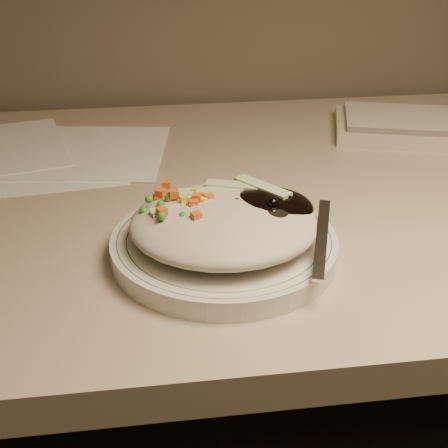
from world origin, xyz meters
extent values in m
cube|color=tan|center=(0.00, 1.38, 0.72)|extent=(1.40, 0.70, 0.04)
cylinder|color=silver|center=(-0.11, 1.21, 0.75)|extent=(0.23, 0.23, 0.02)
torus|color=#144723|center=(-0.11, 1.21, 0.76)|extent=(0.22, 0.22, 0.00)
torus|color=#144723|center=(-0.11, 1.21, 0.76)|extent=(0.20, 0.20, 0.00)
ellipsoid|color=#AEA48D|center=(-0.11, 1.21, 0.78)|extent=(0.19, 0.18, 0.04)
ellipsoid|color=black|center=(-0.07, 1.22, 0.79)|extent=(0.10, 0.09, 0.03)
ellipsoid|color=orange|center=(-0.16, 1.23, 0.78)|extent=(0.08, 0.08, 0.02)
sphere|color=black|center=(-0.10, 1.22, 0.79)|extent=(0.01, 0.01, 0.01)
sphere|color=black|center=(-0.07, 1.23, 0.79)|extent=(0.01, 0.01, 0.01)
sphere|color=black|center=(-0.05, 1.22, 0.80)|extent=(0.01, 0.01, 0.01)
sphere|color=black|center=(-0.05, 1.23, 0.79)|extent=(0.01, 0.01, 0.01)
sphere|color=black|center=(-0.06, 1.21, 0.80)|extent=(0.01, 0.01, 0.01)
sphere|color=black|center=(-0.07, 1.22, 0.79)|extent=(0.01, 0.01, 0.01)
sphere|color=black|center=(-0.06, 1.23, 0.79)|extent=(0.01, 0.01, 0.01)
cube|color=#DA5B18|center=(-0.16, 1.24, 0.80)|extent=(0.01, 0.01, 0.01)
cube|color=#DA5B18|center=(-0.14, 1.21, 0.79)|extent=(0.01, 0.01, 0.01)
cube|color=#DA5B18|center=(-0.17, 1.25, 0.80)|extent=(0.01, 0.01, 0.01)
cube|color=#DA5B18|center=(-0.14, 1.23, 0.80)|extent=(0.01, 0.01, 0.01)
cube|color=#DA5B18|center=(-0.14, 1.22, 0.80)|extent=(0.01, 0.01, 0.01)
cube|color=#DA5B18|center=(-0.18, 1.26, 0.79)|extent=(0.01, 0.01, 0.01)
cube|color=#DA5B18|center=(-0.16, 1.24, 0.80)|extent=(0.01, 0.01, 0.01)
cube|color=#DA5B18|center=(-0.14, 1.22, 0.80)|extent=(0.01, 0.01, 0.01)
cube|color=#DA5B18|center=(-0.13, 1.23, 0.80)|extent=(0.01, 0.01, 0.01)
cube|color=#DA5B18|center=(-0.17, 1.26, 0.80)|extent=(0.01, 0.01, 0.01)
cube|color=#DA5B18|center=(-0.17, 1.20, 0.80)|extent=(0.01, 0.01, 0.01)
cube|color=#DA5B18|center=(-0.14, 1.19, 0.80)|extent=(0.01, 0.01, 0.01)
cube|color=#DA5B18|center=(-0.18, 1.22, 0.79)|extent=(0.01, 0.01, 0.01)
cube|color=#DA5B18|center=(-0.18, 1.25, 0.79)|extent=(0.01, 0.01, 0.01)
sphere|color=#388C28|center=(-0.14, 1.23, 0.80)|extent=(0.01, 0.01, 0.01)
sphere|color=#388C28|center=(-0.18, 1.19, 0.80)|extent=(0.01, 0.01, 0.01)
sphere|color=#388C28|center=(-0.17, 1.23, 0.80)|extent=(0.01, 0.01, 0.01)
sphere|color=#388C28|center=(-0.19, 1.23, 0.80)|extent=(0.01, 0.01, 0.01)
sphere|color=#388C28|center=(-0.15, 1.23, 0.79)|extent=(0.01, 0.01, 0.01)
sphere|color=#388C28|center=(-0.14, 1.20, 0.79)|extent=(0.01, 0.01, 0.01)
sphere|color=#388C28|center=(-0.16, 1.22, 0.79)|extent=(0.01, 0.01, 0.01)
sphere|color=#388C28|center=(-0.16, 1.21, 0.79)|extent=(0.01, 0.01, 0.01)
sphere|color=#388C28|center=(-0.19, 1.23, 0.79)|extent=(0.01, 0.01, 0.01)
sphere|color=#388C28|center=(-0.16, 1.24, 0.80)|extent=(0.01, 0.01, 0.01)
sphere|color=#388C28|center=(-0.17, 1.24, 0.80)|extent=(0.01, 0.01, 0.01)
sphere|color=#388C28|center=(-0.17, 1.21, 0.79)|extent=(0.01, 0.01, 0.01)
sphere|color=#388C28|center=(-0.15, 1.20, 0.80)|extent=(0.01, 0.01, 0.01)
sphere|color=#388C28|center=(-0.12, 1.25, 0.79)|extent=(0.01, 0.01, 0.01)
cube|color=yellow|center=(-0.15, 1.23, 0.79)|extent=(0.01, 0.01, 0.01)
cube|color=yellow|center=(-0.13, 1.22, 0.80)|extent=(0.01, 0.01, 0.01)
cube|color=yellow|center=(-0.16, 1.24, 0.79)|extent=(0.01, 0.01, 0.01)
cube|color=yellow|center=(-0.15, 1.23, 0.80)|extent=(0.01, 0.01, 0.01)
cube|color=yellow|center=(-0.16, 1.22, 0.79)|extent=(0.01, 0.01, 0.01)
cube|color=yellow|center=(-0.13, 1.23, 0.80)|extent=(0.01, 0.01, 0.01)
cube|color=yellow|center=(-0.14, 1.25, 0.80)|extent=(0.01, 0.01, 0.01)
cube|color=yellow|center=(-0.15, 1.22, 0.79)|extent=(0.01, 0.01, 0.01)
cube|color=#B2D18C|center=(-0.12, 1.25, 0.80)|extent=(0.07, 0.02, 0.00)
cube|color=#B2D18C|center=(-0.09, 1.25, 0.80)|extent=(0.07, 0.04, 0.00)
cube|color=#B2D18C|center=(-0.15, 1.22, 0.80)|extent=(0.07, 0.03, 0.00)
cube|color=#B2D18C|center=(-0.07, 1.24, 0.80)|extent=(0.05, 0.06, 0.00)
ellipsoid|color=silver|center=(-0.06, 1.20, 0.79)|extent=(0.05, 0.06, 0.01)
cube|color=silver|center=(-0.02, 1.16, 0.78)|extent=(0.05, 0.11, 0.03)
cube|color=white|center=(-0.37, 1.49, 0.74)|extent=(0.32, 0.24, 0.00)
cube|color=white|center=(-0.31, 1.53, 0.74)|extent=(0.33, 0.25, 0.00)
camera|label=1|loc=(-0.19, 0.66, 1.08)|focal=50.00mm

